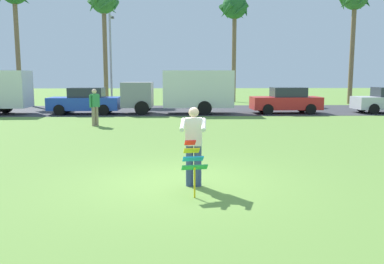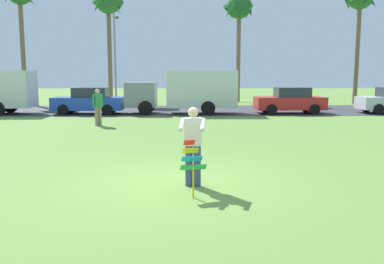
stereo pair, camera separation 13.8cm
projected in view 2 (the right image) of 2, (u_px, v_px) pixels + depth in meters
name	position (u px, v px, depth m)	size (l,w,h in m)	color
ground_plane	(179.00, 182.00, 9.24)	(120.00, 120.00, 0.00)	olive
road_strip	(181.00, 110.00, 27.42)	(120.00, 8.00, 0.01)	#38383D
person_kite_flyer	(193.00, 143.00, 8.80)	(0.58, 0.68, 1.73)	#384772
kite_held	(192.00, 160.00, 8.16)	(0.53, 0.68, 1.09)	red
parked_car_blue	(89.00, 101.00, 24.81)	(4.22, 1.88, 1.60)	#2347B7
parked_truck_grey_van	(188.00, 91.00, 24.86)	(6.75, 2.24, 2.62)	gray
parked_car_red	(290.00, 101.00, 25.09)	(4.24, 1.92, 1.60)	red
palm_tree_right_near	(108.00, 6.00, 33.43)	(2.58, 2.71, 9.38)	brown
palm_tree_centre_far	(239.00, 11.00, 34.57)	(2.58, 2.71, 9.13)	brown
palm_tree_far_left	(360.00, 2.00, 32.06)	(2.58, 2.71, 9.54)	brown
streetlight_pole	(115.00, 53.00, 31.80)	(0.24, 1.65, 7.00)	#9E9EA3
person_walker_near	(98.00, 106.00, 19.17)	(0.42, 0.44, 1.73)	gray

